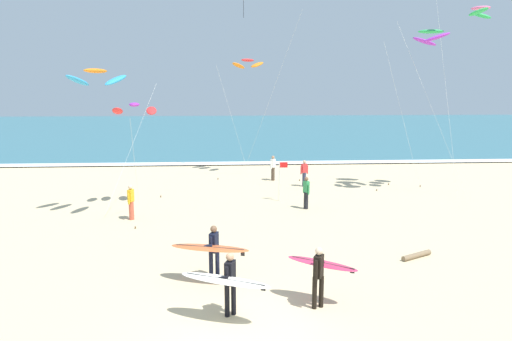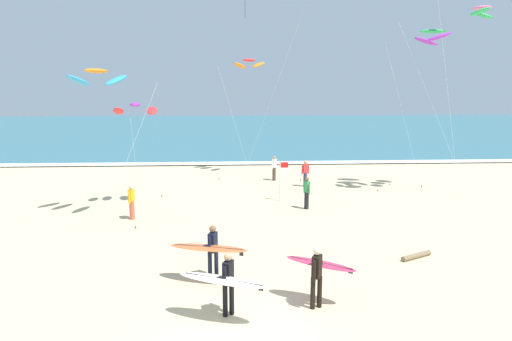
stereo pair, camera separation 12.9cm
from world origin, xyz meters
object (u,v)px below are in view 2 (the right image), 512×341
kite_diamond_ivory_mid (248,2)px  bystander_red_top (305,173)px  kite_arc_scarlet_close (249,64)px  kite_arc_amber_outer (97,77)px  kite_arc_emerald_low (432,37)px  bystander_yellow_top (132,202)px  kite_arc_rose_high (482,12)px  kite_arc_violet_distant (135,109)px  driftwood_log (416,256)px  bystander_white_top (274,168)px  surfer_trailing (226,280)px  bystander_green_top (307,193)px  lifeguard_flag (281,177)px  surfer_third (210,248)px  surfer_lead (318,269)px

kite_diamond_ivory_mid → bystander_red_top: bearing=-57.5°
kite_arc_scarlet_close → kite_arc_amber_outer: bearing=-123.8°
kite_arc_emerald_low → kite_arc_scarlet_close: size_ratio=1.15×
kite_arc_amber_outer → bystander_yellow_top: size_ratio=4.18×
kite_arc_rose_high → kite_arc_violet_distant: kite_arc_rose_high is taller
kite_arc_scarlet_close → driftwood_log: kite_arc_scarlet_close is taller
kite_diamond_ivory_mid → kite_arc_emerald_low: kite_diamond_ivory_mid is taller
kite_arc_scarlet_close → bystander_yellow_top: size_ratio=4.84×
kite_arc_scarlet_close → bystander_yellow_top: kite_arc_scarlet_close is taller
kite_arc_scarlet_close → bystander_yellow_top: bearing=-117.9°
bystander_red_top → bystander_white_top: bearing=131.3°
kite_arc_rose_high → bystander_white_top: (-10.38, 4.29, -8.88)m
surfer_trailing → kite_arc_rose_high: (13.25, 13.27, 8.64)m
driftwood_log → kite_arc_rose_high: bearing=54.6°
kite_arc_violet_distant → bystander_yellow_top: size_ratio=3.22×
kite_arc_violet_distant → kite_arc_amber_outer: 2.81m
kite_diamond_ivory_mid → kite_arc_rose_high: kite_diamond_ivory_mid is taller
kite_arc_amber_outer → bystander_white_top: bearing=43.4°
bystander_green_top → kite_arc_amber_outer: bearing=-173.9°
bystander_white_top → bystander_red_top: (1.68, -1.92, 0.00)m
bystander_yellow_top → lifeguard_flag: 7.69m
bystander_white_top → driftwood_log: bearing=-75.0°
kite_arc_scarlet_close → kite_arc_amber_outer: 12.58m
kite_arc_rose_high → bystander_yellow_top: 20.09m
bystander_white_top → bystander_green_top: (0.93, -7.00, 0.00)m
surfer_trailing → bystander_green_top: (3.81, 10.57, -0.23)m
surfer_trailing → kite_arc_rose_high: kite_arc_rose_high is taller
lifeguard_flag → surfer_third: bearing=-108.0°
surfer_third → surfer_trailing: bearing=-78.3°
surfer_third → kite_arc_rose_high: bearing=38.5°
kite_arc_rose_high → kite_arc_amber_outer: 19.51m
kite_arc_scarlet_close → surfer_trailing: bearing=-94.0°
kite_diamond_ivory_mid → kite_arc_violet_distant: 12.55m
bystander_green_top → bystander_white_top: bearing=97.6°
kite_arc_emerald_low → bystander_white_top: bearing=155.3°
kite_arc_rose_high → bystander_red_top: size_ratio=6.29×
surfer_third → bystander_red_top: 14.23m
kite_diamond_ivory_mid → bystander_white_top: bearing=-63.9°
surfer_trailing → kite_diamond_ivory_mid: bearing=86.3°
kite_arc_amber_outer → bystander_white_top: kite_arc_amber_outer is taller
bystander_white_top → bystander_yellow_top: (-7.18, -8.35, 0.00)m
kite_arc_emerald_low → surfer_trailing: bearing=-128.3°
bystander_yellow_top → driftwood_log: (10.85, -5.37, -0.72)m
kite_arc_amber_outer → bystander_red_top: 13.03m
kite_arc_emerald_low → kite_arc_amber_outer: (-16.53, -4.30, -2.23)m
driftwood_log → bystander_white_top: bearing=105.0°
kite_arc_violet_distant → kite_arc_scarlet_close: (5.83, 8.30, 2.55)m
kite_arc_amber_outer → kite_arc_violet_distant: bearing=61.6°
kite_diamond_ivory_mid → kite_arc_emerald_low: (9.60, -6.84, -2.85)m
surfer_lead → kite_diamond_ivory_mid: size_ratio=0.16×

